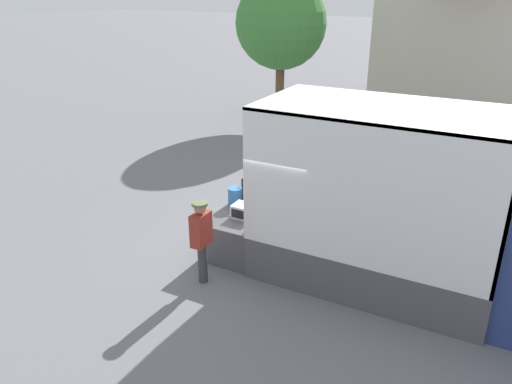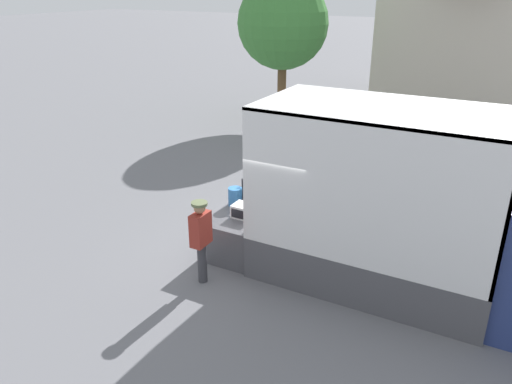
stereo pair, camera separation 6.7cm
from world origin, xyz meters
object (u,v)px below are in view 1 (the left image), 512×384
Objects in this scene: microwave at (244,211)px; worker_person at (201,234)px; box_truck at (463,251)px; orange_bucket at (235,197)px; street_tree at (281,24)px; portable_generator at (260,193)px.

worker_person reaches higher than microwave.
box_truck is 15.93× the size of orange_bucket.
orange_bucket is at bearing -69.75° from street_tree.
orange_bucket is at bearing -135.51° from portable_generator.
orange_bucket is at bearing 99.44° from worker_person.
microwave is at bearing -68.23° from street_tree.
street_tree reaches higher than orange_bucket.
microwave is at bearing -41.93° from orange_bucket.
orange_bucket reaches higher than microwave.
street_tree is (-4.18, 10.47, 2.94)m from microwave.
orange_bucket is (-4.77, 0.06, 0.07)m from box_truck.
street_tree reaches higher than microwave.
portable_generator is at bearing 173.76° from box_truck.
microwave is at bearing -86.01° from portable_generator.
portable_generator reaches higher than orange_bucket.
worker_person is 0.30× the size of street_tree.
orange_bucket is at bearing 138.07° from microwave.
street_tree reaches higher than box_truck.
portable_generator is 0.41× the size of worker_person.
street_tree is (-4.00, 11.82, 2.90)m from worker_person.
worker_person is at bearing -97.65° from microwave.
microwave is (-4.29, -0.37, 0.01)m from box_truck.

